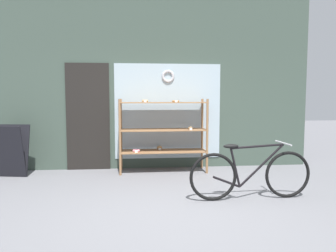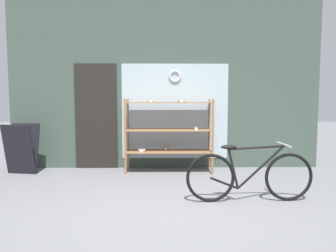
{
  "view_description": "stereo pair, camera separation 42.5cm",
  "coord_description": "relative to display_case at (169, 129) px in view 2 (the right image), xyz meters",
  "views": [
    {
      "loc": [
        -0.46,
        -3.97,
        1.44
      ],
      "look_at": [
        0.04,
        0.96,
        1.0
      ],
      "focal_mm": 35.0,
      "sensor_mm": 36.0,
      "label": 1
    },
    {
      "loc": [
        -0.04,
        -3.99,
        1.44
      ],
      "look_at": [
        0.04,
        0.96,
        1.0
      ],
      "focal_mm": 35.0,
      "sensor_mm": 36.0,
      "label": 2
    }
  ],
  "objects": [
    {
      "name": "ground_plane",
      "position": [
        -0.06,
        -2.25,
        -0.82
      ],
      "size": [
        30.0,
        30.0,
        0.0
      ],
      "primitive_type": "plane",
      "color": "slate"
    },
    {
      "name": "display_case",
      "position": [
        0.0,
        0.0,
        0.0
      ],
      "size": [
        1.67,
        0.51,
        1.4
      ],
      "color": "#8E6642",
      "rests_on": "ground_plane"
    },
    {
      "name": "bicycle",
      "position": [
        1.08,
        -1.84,
        -0.46
      ],
      "size": [
        1.76,
        0.46,
        0.8
      ],
      "rotation": [
        0.0,
        0.0,
        0.03
      ],
      "color": "black",
      "rests_on": "ground_plane"
    },
    {
      "name": "sandwich_board",
      "position": [
        -2.76,
        -0.14,
        -0.35
      ],
      "size": [
        0.63,
        0.48,
        0.93
      ],
      "rotation": [
        0.0,
        0.0,
        -0.18
      ],
      "color": "black",
      "rests_on": "ground_plane"
    },
    {
      "name": "storefront_facade",
      "position": [
        -0.09,
        0.39,
        1.11
      ],
      "size": [
        6.23,
        0.13,
        3.97
      ],
      "color": "#3D4C42",
      "rests_on": "ground_plane"
    }
  ]
}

